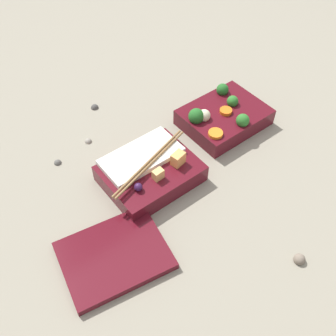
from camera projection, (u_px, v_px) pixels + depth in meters
The scene contains 8 objects.
ground_plane at pixel (193, 148), 0.91m from camera, with size 3.00×3.00×0.00m, color gray.
bento_tray_vegetable at pixel (223, 116), 0.95m from camera, with size 0.19×0.15×0.07m.
bento_tray_rice at pixel (150, 171), 0.83m from camera, with size 0.22×0.15×0.07m.
bento_lid at pixel (114, 256), 0.72m from camera, with size 0.19×0.15×0.02m, color #510F19.
pebble_0 at pixel (95, 106), 1.00m from camera, with size 0.02×0.02×0.02m, color #474442.
pebble_1 at pixel (57, 162), 0.88m from camera, with size 0.02×0.02×0.02m, color #595651.
pebble_2 at pixel (88, 140), 0.92m from camera, with size 0.02×0.02×0.02m, color gray.
pebble_3 at pixel (299, 259), 0.72m from camera, with size 0.02×0.02×0.02m, color #7A6B5B.
Camera 1 is at (0.43, 0.46, 0.66)m, focal length 42.00 mm.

